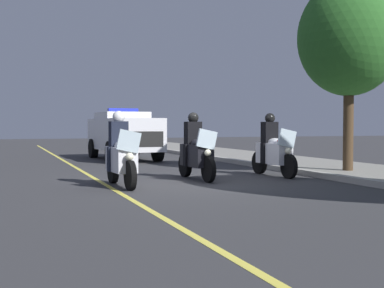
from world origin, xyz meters
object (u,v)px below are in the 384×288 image
(police_motorcycle_lead_left, at_px, (121,156))
(police_motorcycle_lead_right, at_px, (196,152))
(police_suv, at_px, (124,133))
(cyclist_background, at_px, (135,135))
(police_motorcycle_trailing, at_px, (273,150))
(tree_mid_block, at_px, (349,38))

(police_motorcycle_lead_left, relative_size, police_motorcycle_lead_right, 1.00)
(police_motorcycle_lead_left, distance_m, police_suv, 8.95)
(police_motorcycle_lead_left, relative_size, police_suv, 0.43)
(police_motorcycle_lead_left, bearing_deg, cyclist_background, 164.66)
(police_motorcycle_lead_left, bearing_deg, police_motorcycle_trailing, 100.74)
(police_motorcycle_lead_right, relative_size, cyclist_background, 1.22)
(police_motorcycle_trailing, height_order, tree_mid_block, tree_mid_block)
(police_motorcycle_lead_left, relative_size, tree_mid_block, 0.40)
(cyclist_background, bearing_deg, police_motorcycle_lead_left, -15.34)
(police_motorcycle_lead_left, distance_m, police_motorcycle_lead_right, 2.27)
(police_motorcycle_lead_right, bearing_deg, police_motorcycle_lead_left, -69.72)
(police_suv, bearing_deg, cyclist_background, 161.64)
(police_motorcycle_trailing, relative_size, tree_mid_block, 0.40)
(police_motorcycle_trailing, xyz_separation_m, tree_mid_block, (0.19, 2.31, 3.15))
(police_suv, bearing_deg, police_motorcycle_lead_right, 0.47)
(police_motorcycle_trailing, distance_m, police_suv, 8.22)
(police_motorcycle_lead_left, xyz_separation_m, police_motorcycle_trailing, (-0.83, 4.40, 0.00))
(police_motorcycle_lead_left, bearing_deg, police_motorcycle_lead_right, 110.28)
(police_motorcycle_lead_right, distance_m, tree_mid_block, 5.56)
(police_motorcycle_lead_left, height_order, cyclist_background, police_motorcycle_lead_left)
(police_motorcycle_lead_left, xyz_separation_m, tree_mid_block, (-0.65, 6.71, 3.15))
(police_motorcycle_lead_right, height_order, police_suv, police_suv)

